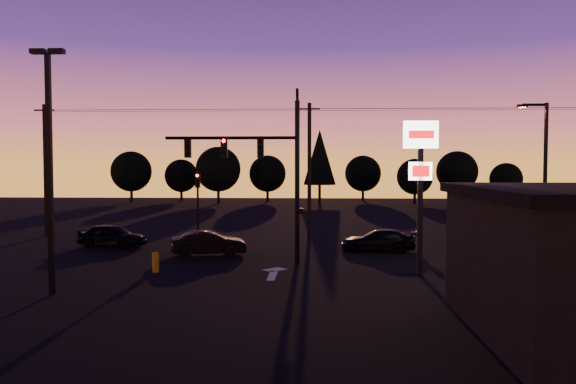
% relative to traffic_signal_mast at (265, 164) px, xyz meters
% --- Properties ---
extents(ground, '(120.00, 120.00, 0.00)m').
position_rel_traffic_signal_mast_xyz_m(ground, '(0.10, -3.99, -4.94)').
color(ground, black).
rests_on(ground, ground).
extents(lane_arrow, '(1.20, 3.10, 0.01)m').
position_rel_traffic_signal_mast_xyz_m(lane_arrow, '(0.60, -2.33, -4.93)').
color(lane_arrow, beige).
rests_on(lane_arrow, ground).
extents(traffic_signal_mast, '(6.79, 0.52, 8.58)m').
position_rel_traffic_signal_mast_xyz_m(traffic_signal_mast, '(0.00, 0.00, 0.00)').
color(traffic_signal_mast, black).
rests_on(traffic_signal_mast, ground).
extents(secondary_signal, '(0.30, 0.31, 4.35)m').
position_rel_traffic_signal_mast_xyz_m(secondary_signal, '(-4.90, 7.49, -2.07)').
color(secondary_signal, black).
rests_on(secondary_signal, ground).
extents(parking_lot_light, '(1.25, 0.30, 9.14)m').
position_rel_traffic_signal_mast_xyz_m(parking_lot_light, '(-7.40, -6.99, 0.33)').
color(parking_lot_light, black).
rests_on(parking_lot_light, ground).
extents(pylon_sign, '(1.50, 0.28, 6.80)m').
position_rel_traffic_signal_mast_xyz_m(pylon_sign, '(7.10, -2.49, -0.02)').
color(pylon_sign, black).
rests_on(pylon_sign, ground).
extents(streetlight, '(1.55, 0.35, 8.00)m').
position_rel_traffic_signal_mast_xyz_m(streetlight, '(14.01, 1.51, -0.52)').
color(streetlight, black).
rests_on(streetlight, ground).
extents(utility_pole_0, '(1.40, 0.26, 9.00)m').
position_rel_traffic_signal_mast_xyz_m(utility_pole_0, '(-15.90, 10.01, -0.34)').
color(utility_pole_0, black).
rests_on(utility_pole_0, ground).
extents(utility_pole_1, '(1.40, 0.26, 9.00)m').
position_rel_traffic_signal_mast_xyz_m(utility_pole_1, '(2.10, 10.01, -0.34)').
color(utility_pole_1, black).
rests_on(utility_pole_1, ground).
extents(power_wires, '(36.00, 1.22, 0.07)m').
position_rel_traffic_signal_mast_xyz_m(power_wires, '(2.10, 10.01, 3.63)').
color(power_wires, black).
rests_on(power_wires, ground).
extents(bollard, '(0.30, 0.30, 0.90)m').
position_rel_traffic_signal_mast_xyz_m(bollard, '(-4.77, -2.45, -4.48)').
color(bollard, '#D09810').
rests_on(bollard, ground).
extents(tree_0, '(5.36, 5.36, 6.74)m').
position_rel_traffic_signal_mast_xyz_m(tree_0, '(-21.90, 46.01, -0.88)').
color(tree_0, black).
rests_on(tree_0, ground).
extents(tree_1, '(4.54, 4.54, 5.71)m').
position_rel_traffic_signal_mast_xyz_m(tree_1, '(-15.90, 49.01, -1.50)').
color(tree_1, black).
rests_on(tree_1, ground).
extents(tree_2, '(5.77, 5.78, 7.26)m').
position_rel_traffic_signal_mast_xyz_m(tree_2, '(-9.90, 44.01, -0.57)').
color(tree_2, black).
rests_on(tree_2, ground).
extents(tree_3, '(4.95, 4.95, 6.22)m').
position_rel_traffic_signal_mast_xyz_m(tree_3, '(-3.90, 48.01, -1.19)').
color(tree_3, black).
rests_on(tree_3, ground).
extents(tree_4, '(4.18, 4.18, 9.50)m').
position_rel_traffic_signal_mast_xyz_m(tree_4, '(3.10, 45.01, 0.99)').
color(tree_4, black).
rests_on(tree_4, ground).
extents(tree_5, '(4.95, 4.95, 6.22)m').
position_rel_traffic_signal_mast_xyz_m(tree_5, '(9.10, 50.01, -1.19)').
color(tree_5, black).
rests_on(tree_5, ground).
extents(tree_6, '(4.54, 4.54, 5.71)m').
position_rel_traffic_signal_mast_xyz_m(tree_6, '(15.10, 44.01, -1.50)').
color(tree_6, black).
rests_on(tree_6, ground).
extents(tree_7, '(5.36, 5.36, 6.74)m').
position_rel_traffic_signal_mast_xyz_m(tree_7, '(21.10, 47.01, -0.88)').
color(tree_7, black).
rests_on(tree_7, ground).
extents(tree_8, '(4.12, 4.12, 5.19)m').
position_rel_traffic_signal_mast_xyz_m(tree_8, '(27.10, 46.01, -1.82)').
color(tree_8, black).
rests_on(tree_8, ground).
extents(car_left, '(4.36, 2.57, 1.39)m').
position_rel_traffic_signal_mast_xyz_m(car_left, '(-9.54, 5.11, -4.24)').
color(car_left, black).
rests_on(car_left, ground).
extents(car_mid, '(4.18, 2.22, 1.31)m').
position_rel_traffic_signal_mast_xyz_m(car_mid, '(-3.25, 2.50, -4.28)').
color(car_mid, black).
rests_on(car_mid, ground).
extents(car_right, '(4.43, 2.29, 1.23)m').
position_rel_traffic_signal_mast_xyz_m(car_right, '(6.07, 4.33, -4.32)').
color(car_right, black).
rests_on(car_right, ground).
extents(suv_parked, '(2.40, 4.60, 1.24)m').
position_rel_traffic_signal_mast_xyz_m(suv_parked, '(11.84, -6.52, -4.32)').
color(suv_parked, black).
rests_on(suv_parked, ground).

